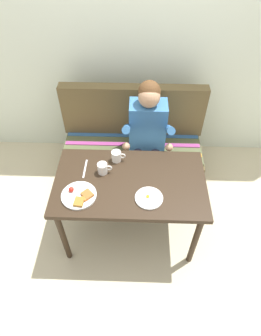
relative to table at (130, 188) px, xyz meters
name	(u,v)px	position (x,y,z in m)	size (l,w,h in m)	color
ground_plane	(130,229)	(0.00, 0.00, -0.65)	(8.00, 8.00, 0.00)	beige
back_wall	(134,39)	(0.00, 1.27, 0.65)	(4.40, 0.10, 2.60)	silver
table	(130,188)	(0.00, 0.00, 0.00)	(1.20, 0.70, 0.73)	#2E2115
couch	(132,151)	(0.00, 0.76, -0.32)	(1.44, 0.56, 1.00)	brown
person	(147,132)	(0.14, 0.59, 0.09)	(0.45, 0.61, 1.21)	teal
plate_breakfast	(79,196)	(-0.37, -0.16, 0.09)	(0.27, 0.27, 0.05)	white
plate_eggs	(149,198)	(0.15, -0.17, 0.09)	(0.21, 0.21, 0.04)	white
coffee_mug	(117,156)	(-0.12, 0.23, 0.13)	(0.12, 0.08, 0.09)	white
coffee_mug_second	(103,168)	(-0.22, 0.09, 0.13)	(0.12, 0.08, 0.09)	white
knife	(85,169)	(-0.37, 0.12, 0.08)	(0.01, 0.20, 0.01)	silver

